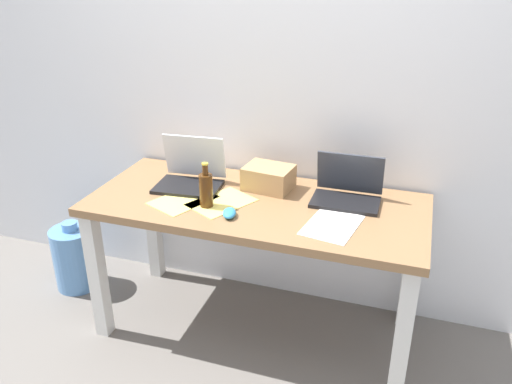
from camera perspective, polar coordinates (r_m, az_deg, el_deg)
ground_plane at (r=2.89m, az=-0.00°, el=-14.66°), size 8.00×8.00×0.00m
back_wall at (r=2.68m, az=2.85°, el=13.26°), size 5.20×0.08×2.60m
desk at (r=2.53m, az=-0.00°, el=-3.27°), size 1.62×0.70×0.75m
laptop_left at (r=2.65m, az=-7.27°, el=1.83°), size 0.34×0.28×0.25m
laptop_right at (r=2.50m, az=10.04°, el=0.08°), size 0.32×0.23×0.22m
beer_bottle at (r=2.40m, az=-5.55°, el=0.28°), size 0.06×0.06×0.22m
computer_mouse at (r=2.33m, az=-2.97°, el=-2.35°), size 0.09×0.11×0.03m
cardboard_box at (r=2.59m, az=1.40°, el=1.60°), size 0.25×0.21×0.12m
paper_sheet_front_left at (r=2.51m, az=-8.05°, el=-0.88°), size 0.31×0.36×0.00m
paper_sheet_front_right at (r=2.29m, az=8.43°, el=-3.65°), size 0.26×0.33×0.00m
paper_yellow_folder at (r=2.47m, az=-3.86°, el=-1.15°), size 0.32×0.36×0.00m
water_cooler_jug at (r=3.28m, az=-19.41°, el=-6.84°), size 0.25×0.25×0.43m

